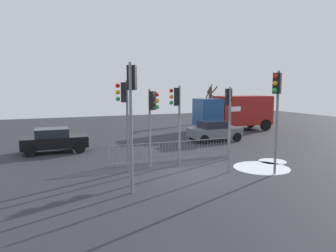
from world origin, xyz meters
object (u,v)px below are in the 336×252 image
Objects in this scene: traffic_light_foreground_left at (124,105)px; traffic_light_mid_right at (152,110)px; traffic_light_foreground_right at (277,99)px; direction_sign_post at (230,133)px; traffic_light_rear_right at (176,107)px; car_grey_trailing at (214,131)px; traffic_light_mid_left at (228,106)px; delivery_truck at (234,111)px; traffic_light_rear_left at (132,98)px; car_black_near at (54,140)px; bare_tree_left at (211,103)px.

traffic_light_foreground_left reaches higher than traffic_light_mid_right.
traffic_light_foreground_right is 1.42× the size of direction_sign_post.
car_grey_trailing is at bearing -19.48° from traffic_light_rear_right.
traffic_light_mid_left reaches higher than car_grey_trailing.
direction_sign_post is 14.72m from delivery_truck.
traffic_light_rear_left is 1.27× the size of car_grey_trailing.
delivery_truck is (8.40, 12.09, -0.09)m from direction_sign_post.
delivery_truck is at bearing 81.01° from traffic_light_rear_left.
traffic_light_mid_right is at bearing 44.48° from delivery_truck.
traffic_light_rear_right is 8.17m from car_black_near.
car_grey_trailing is at bearing 178.61° from traffic_light_mid_right.
traffic_light_rear_left is at bearing 18.52° from traffic_light_mid_right.
traffic_light_foreground_left is (-6.03, -0.66, 0.22)m from traffic_light_mid_left.
direction_sign_post is 10.78m from car_black_near.
traffic_light_foreground_left is 1.12× the size of car_grey_trailing.
traffic_light_foreground_left reaches higher than bare_tree_left.
traffic_light_rear_left reaches higher than traffic_light_foreground_right.
delivery_truck is (13.32, 13.03, -1.80)m from traffic_light_rear_left.
traffic_light_rear_left reaches higher than direction_sign_post.
traffic_light_mid_right reaches higher than delivery_truck.
direction_sign_post is at bearing -117.57° from bare_tree_left.
traffic_light_rear_left is (-6.47, 0.23, 0.13)m from traffic_light_foreground_right.
traffic_light_mid_right is 0.79× the size of traffic_light_rear_left.
traffic_light_mid_left reaches higher than delivery_truck.
bare_tree_left is (7.99, 19.44, -1.26)m from traffic_light_foreground_right.
traffic_light_foreground_right reaches higher than traffic_light_rear_right.
traffic_light_mid_left is at bearing 41.77° from direction_sign_post.
bare_tree_left is at bearing 61.02° from car_grey_trailing.
traffic_light_rear_left reaches higher than car_black_near.
traffic_light_mid_left is at bearing -29.55° from traffic_light_foreground_right.
car_black_near is (-8.86, 9.02, -2.64)m from traffic_light_foreground_right.
traffic_light_mid_right is 0.53× the size of delivery_truck.
traffic_light_rear_left is at bearing 161.44° from traffic_light_rear_right.
delivery_truck is (4.64, 4.41, 0.97)m from car_grey_trailing.
traffic_light_rear_right reaches higher than delivery_truck.
bare_tree_left is (7.99, 15.70, -0.75)m from traffic_light_mid_left.
traffic_light_foreground_left is at bearing 41.94° from delivery_truck.
traffic_light_mid_right is at bearing -170.24° from traffic_light_mid_left.
traffic_light_rear_right is 3.09m from direction_sign_post.
traffic_light_rear_right is at bearing -135.89° from car_grey_trailing.
direction_sign_post is (4.92, 0.94, -1.70)m from traffic_light_rear_left.
traffic_light_foreground_left is 16.48m from delivery_truck.
direction_sign_post is 0.86× the size of car_grey_trailing.
traffic_light_mid_right is at bearing -51.86° from car_black_near.
traffic_light_rear_right is 4.80m from traffic_light_foreground_right.
traffic_light_rear_right is 1.01× the size of traffic_light_mid_left.
traffic_light_rear_right is 1.05× the size of car_black_near.
traffic_light_foreground_right reaches higher than car_grey_trailing.
traffic_light_rear_right reaches higher than direction_sign_post.
car_grey_trailing is at bearing 81.44° from traffic_light_rear_left.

